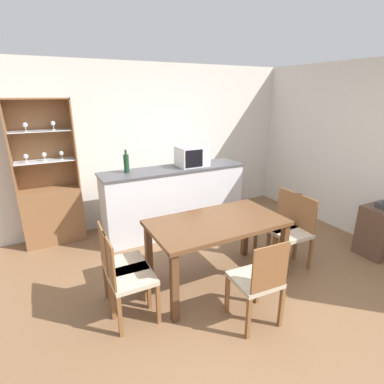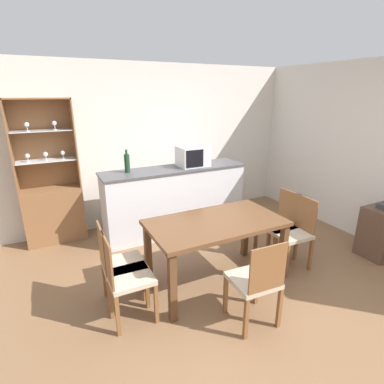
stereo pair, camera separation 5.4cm
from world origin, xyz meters
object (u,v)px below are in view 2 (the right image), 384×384
Objects in this scene: side_cabinet at (382,232)px; dining_table at (216,230)px; display_cabinet at (53,203)px; microwave at (193,156)px; dining_chair_side_left_far at (119,264)px; dining_chair_side_left_near at (126,277)px; dining_chair_side_right_far at (279,225)px; dining_chair_side_right_near at (294,232)px; dining_chair_head_near at (256,281)px; wine_bottle at (127,163)px.

dining_table is at bearing 168.47° from side_cabinet.
microwave is (2.02, -0.48, 0.59)m from display_cabinet.
dining_chair_side_left_near is at bearing 2.27° from dining_chair_side_left_far.
dining_table is 1.08m from dining_chair_side_right_far.
dining_chair_side_right_near is 1.86m from microwave.
dining_table is at bearing 96.92° from dining_chair_side_left_near.
dining_chair_side_left_far reaches higher than dining_table.
dining_chair_side_right_near is 1.21m from dining_chair_head_near.
dining_chair_side_left_far is at bearing 144.49° from dining_chair_head_near.
dining_chair_side_right_far is 2.00× the size of microwave.
dining_chair_side_left_near is 1.21m from dining_chair_head_near.
display_cabinet reaches higher than wine_bottle.
dining_chair_side_right_near is 1.00× the size of dining_chair_side_left_near.
dining_chair_side_right_near is 1.00× the size of dining_chair_head_near.
dining_chair_side_left_near is 2.12m from dining_chair_side_right_far.
display_cabinet is at bearing 166.59° from microwave.
dining_chair_side_right_far is (2.10, -0.00, 0.00)m from dining_chair_side_left_far.
dining_chair_side_right_far is (1.05, 0.12, -0.21)m from dining_table.
dining_chair_side_left_near is at bearing 174.09° from side_cabinet.
side_cabinet is at bearing -35.39° from wine_bottle.
dining_chair_side_right_near is at bearing 178.07° from dining_chair_side_right_far.
dining_chair_side_left_near and dining_chair_head_near have the same top height.
display_cabinet is 2.28× the size of dining_chair_head_near.
dining_chair_side_left_far is (-2.10, 0.25, 0.00)m from dining_chair_side_right_near.
display_cabinet is 2.16m from microwave.
dining_chair_side_right_near is at bearing 85.52° from dining_chair_side_left_far.
dining_chair_side_right_near is (1.05, -0.12, -0.21)m from dining_table.
side_cabinet is at bearing 84.37° from dining_chair_side_left_near.
wine_bottle is at bearing 144.61° from side_cabinet.
dining_chair_head_near and dining_chair_side_right_far have the same top height.
dining_chair_side_left_far is 3.40m from side_cabinet.
dining_chair_side_right_far is at bearing 96.97° from dining_chair_side_left_near.
dining_chair_side_right_far is 1.39m from side_cabinet.
wine_bottle is at bearing -23.05° from display_cabinet.
dining_chair_side_right_far is at bearing 42.32° from dining_chair_head_near.
wine_bottle is at bearing 46.49° from dining_chair_side_right_near.
dining_chair_side_left_far is at bearing 88.07° from dining_chair_side_right_far.
wine_bottle is (-1.59, 1.42, 0.70)m from dining_chair_side_right_far.
dining_chair_side_left_near reaches higher than side_cabinet.
dining_chair_side_right_near is 2.12m from dining_chair_side_left_far.
dining_chair_side_left_far is 1.67m from wine_bottle.
dining_chair_head_near is at bearing -76.75° from wine_bottle.
dining_chair_head_near is 2.38m from microwave.
dining_chair_side_right_near is 2.41m from wine_bottle.
dining_chair_side_left_near is at bearing 153.61° from dining_chair_head_near.
dining_chair_head_near is at bearing 126.92° from dining_chair_side_right_far.
dining_table is 2.37m from side_cabinet.
wine_bottle reaches higher than dining_chair_side_left_near.
dining_chair_head_near is (1.05, -0.60, 0.00)m from dining_chair_side_left_near.
dining_chair_side_right_near reaches higher than dining_table.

